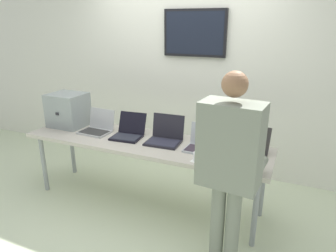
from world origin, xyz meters
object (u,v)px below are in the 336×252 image
at_px(equipment_box, 68,110).
at_px(coffee_mug, 198,157).
at_px(person, 230,159).
at_px(laptop_station_1, 129,132).
at_px(laptop_station_2, 165,136).
at_px(laptop_station_3, 203,144).
at_px(laptop_station_4, 248,150).
at_px(workbench, 144,145).
at_px(laptop_station_0, 98,127).

bearing_deg(equipment_box, coffee_mug, -10.73).
bearing_deg(equipment_box, person, -18.41).
xyz_separation_m(equipment_box, laptop_station_1, (0.86, -0.04, -0.14)).
xyz_separation_m(equipment_box, laptop_station_2, (1.28, -0.02, -0.14)).
height_order(laptop_station_2, laptop_station_3, laptop_station_2).
distance_m(laptop_station_3, laptop_station_4, 0.43).
height_order(equipment_box, laptop_station_4, equipment_box).
bearing_deg(workbench, laptop_station_1, 169.62).
bearing_deg(laptop_station_4, person, -93.07).
relative_size(laptop_station_0, laptop_station_2, 0.95).
bearing_deg(laptop_station_0, laptop_station_4, 0.42).
xyz_separation_m(laptop_station_3, coffee_mug, (0.03, -0.27, -0.02)).
relative_size(laptop_station_1, person, 0.22).
xyz_separation_m(workbench, coffee_mug, (0.68, -0.25, 0.09)).
bearing_deg(laptop_station_4, workbench, -177.68).
bearing_deg(workbench, laptop_station_0, 177.10).
distance_m(laptop_station_2, laptop_station_3, 0.43).
height_order(laptop_station_1, laptop_station_2, laptop_station_2).
bearing_deg(laptop_station_3, person, -58.43).
bearing_deg(equipment_box, laptop_station_3, -1.96).
bearing_deg(laptop_station_0, person, -21.47).
height_order(laptop_station_3, person, person).
xyz_separation_m(laptop_station_0, laptop_station_1, (0.41, 0.01, -0.00)).
height_order(workbench, coffee_mug, coffee_mug).
xyz_separation_m(laptop_station_1, laptop_station_4, (1.29, 0.01, 0.00)).
bearing_deg(laptop_station_4, laptop_station_0, -179.58).
height_order(laptop_station_3, coffee_mug, laptop_station_3).
xyz_separation_m(workbench, laptop_station_1, (-0.21, 0.04, 0.11)).
height_order(laptop_station_1, laptop_station_3, laptop_station_1).
xyz_separation_m(laptop_station_4, person, (-0.04, -0.66, 0.18)).
relative_size(equipment_box, laptop_station_2, 1.14).
bearing_deg(person, laptop_station_2, 140.45).
bearing_deg(laptop_station_3, workbench, -178.07).
distance_m(laptop_station_2, laptop_station_4, 0.86).
bearing_deg(laptop_station_2, person, -39.55).
distance_m(workbench, equipment_box, 1.10).
bearing_deg(person, coffee_mug, 134.43).
bearing_deg(coffee_mug, person, -45.57).
distance_m(laptop_station_0, laptop_station_2, 0.83).
height_order(laptop_station_1, coffee_mug, laptop_station_1).
relative_size(laptop_station_1, coffee_mug, 4.42).
bearing_deg(laptop_station_0, coffee_mug, -12.26).
xyz_separation_m(laptop_station_2, laptop_station_4, (0.86, -0.02, -0.00)).
bearing_deg(laptop_station_0, laptop_station_3, -0.43).
relative_size(workbench, laptop_station_2, 7.29).
distance_m(equipment_box, laptop_station_4, 2.15).
height_order(equipment_box, laptop_station_0, equipment_box).
relative_size(workbench, laptop_station_0, 7.68).
relative_size(equipment_box, coffee_mug, 5.09).
distance_m(workbench, laptop_station_4, 1.08).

